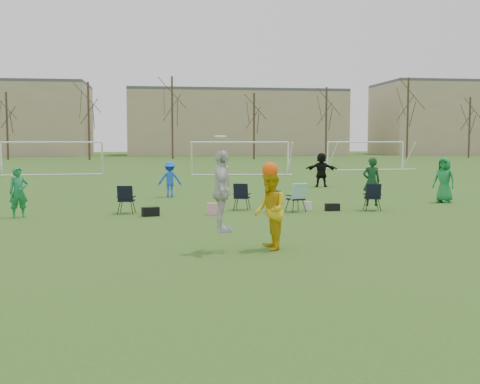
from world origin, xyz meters
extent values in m
plane|color=#30571B|center=(0.00, 0.00, 0.00)|extent=(260.00, 260.00, 0.00)
imported|color=#167E43|center=(-6.68, 7.35, 0.82)|extent=(0.71, 0.59, 1.64)
imported|color=blue|center=(-1.67, 13.95, 0.79)|extent=(1.04, 0.62, 1.58)
imported|color=#167D39|center=(9.26, 9.99, 0.91)|extent=(1.01, 1.06, 1.83)
imported|color=black|center=(6.61, 18.80, 0.93)|extent=(1.80, 1.02, 1.85)
imported|color=silver|center=(-0.81, 0.46, 1.36)|extent=(0.53, 1.11, 1.83)
imported|color=gold|center=(0.30, 0.55, 0.90)|extent=(0.69, 0.88, 1.80)
sphere|color=#FE570D|center=(0.30, 0.55, 1.83)|extent=(0.36, 0.36, 0.36)
cylinder|color=white|center=(-0.83, 0.53, 2.58)|extent=(0.27, 0.27, 0.04)
imported|color=#103B1C|center=(5.41, 7.85, 1.02)|extent=(0.69, 0.50, 1.75)
cube|color=black|center=(-2.46, 7.13, 0.15)|extent=(0.61, 0.43, 0.30)
cube|color=pink|center=(-0.39, 7.19, 0.20)|extent=(0.39, 0.30, 0.40)
cube|color=#0F381A|center=(1.76, 7.64, 0.14)|extent=(0.45, 0.29, 0.28)
cube|color=white|center=(2.09, 8.61, 0.16)|extent=(0.48, 0.39, 0.32)
cylinder|color=silver|center=(3.16, 8.20, 0.15)|extent=(0.26, 0.26, 0.30)
cube|color=black|center=(3.96, 7.82, 0.13)|extent=(0.50, 0.27, 0.26)
cube|color=black|center=(-3.28, 8.04, 0.48)|extent=(0.68, 0.68, 0.96)
cube|color=black|center=(0.80, 8.55, 0.48)|extent=(0.76, 0.76, 0.96)
cube|color=black|center=(2.60, 7.75, 0.48)|extent=(0.74, 0.74, 0.96)
cube|color=black|center=(5.41, 7.75, 0.48)|extent=(0.70, 0.70, 0.96)
cylinder|color=white|center=(-13.64, 33.68, 1.20)|extent=(0.12, 0.12, 2.40)
cylinder|color=white|center=(-6.36, 34.32, 1.20)|extent=(0.12, 0.12, 2.40)
cylinder|color=white|center=(-10.00, 34.00, 2.40)|extent=(7.28, 0.76, 0.12)
cylinder|color=white|center=(0.36, 32.25, 1.20)|extent=(0.12, 0.12, 2.40)
cylinder|color=white|center=(7.64, 31.75, 1.20)|extent=(0.12, 0.12, 2.40)
cylinder|color=white|center=(4.00, 32.00, 2.40)|extent=(7.29, 0.63, 0.12)
cylinder|color=white|center=(12.39, 37.49, 1.20)|extent=(0.12, 0.12, 2.40)
cylinder|color=white|center=(19.61, 38.51, 1.20)|extent=(0.12, 0.12, 2.40)
cylinder|color=white|center=(16.00, 38.00, 2.40)|extent=(7.25, 1.13, 0.12)
cylinder|color=#382B21|center=(-22.00, 71.50, 4.50)|extent=(0.28, 0.28, 9.00)
cylinder|color=#382B21|center=(-11.00, 68.50, 5.10)|extent=(0.28, 0.28, 10.20)
cylinder|color=#382B21|center=(0.00, 71.50, 5.70)|extent=(0.28, 0.28, 11.40)
cylinder|color=#382B21|center=(11.00, 68.50, 4.50)|extent=(0.28, 0.28, 9.00)
cylinder|color=#382B21|center=(22.00, 71.50, 5.10)|extent=(0.28, 0.28, 10.20)
cylinder|color=#382B21|center=(33.00, 68.50, 5.70)|extent=(0.28, 0.28, 11.40)
cylinder|color=#382B21|center=(44.00, 71.50, 4.50)|extent=(0.28, 0.28, 9.00)
cube|color=tan|center=(12.00, 96.00, 5.50)|extent=(38.00, 16.00, 11.00)
cube|color=tan|center=(55.00, 96.00, 6.50)|extent=(30.00, 16.00, 13.00)
camera|label=1|loc=(-2.24, -12.83, 2.48)|focal=45.00mm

